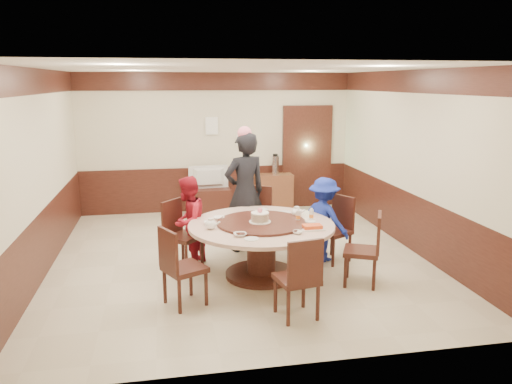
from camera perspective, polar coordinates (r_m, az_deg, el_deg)
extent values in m
plane|color=beige|center=(7.66, -1.89, -7.51)|extent=(6.00, 6.00, 0.00)
plane|color=white|center=(7.20, -2.06, 13.93)|extent=(6.00, 6.00, 0.00)
cube|color=beige|center=(10.25, -4.51, 5.63)|extent=(5.50, 0.04, 2.80)
cube|color=beige|center=(4.42, 3.89, -3.54)|extent=(5.50, 0.04, 2.80)
cube|color=beige|center=(7.41, -23.50, 1.98)|extent=(0.04, 6.00, 2.80)
cube|color=beige|center=(8.17, 17.50, 3.33)|extent=(0.04, 6.00, 2.80)
cube|color=#3A1812|center=(7.52, -1.92, -4.29)|extent=(5.50, 6.00, 0.90)
cube|color=#3A1812|center=(7.20, -2.05, 12.53)|extent=(5.50, 6.00, 0.35)
cube|color=#3A1812|center=(10.61, 5.83, 3.93)|extent=(1.05, 0.08, 2.18)
cube|color=#86CF91|center=(10.63, 5.80, 3.95)|extent=(0.88, 0.02, 2.05)
cylinder|color=#3A1812|center=(6.96, 0.61, -9.34)|extent=(0.99, 0.99, 0.06)
cylinder|color=#3A1812|center=(6.85, 0.62, -6.81)|extent=(0.39, 0.39, 0.65)
cylinder|color=#CFA996|center=(6.74, 0.63, -3.84)|extent=(1.97, 1.97, 0.05)
cylinder|color=#3A1812|center=(6.72, 0.63, -3.51)|extent=(1.20, 1.20, 0.03)
cube|color=#3A1812|center=(7.48, 8.78, -4.52)|extent=(0.60, 0.60, 0.06)
cube|color=#3A1812|center=(7.56, 9.93, -2.25)|extent=(0.23, 0.39, 0.50)
cube|color=#3A1812|center=(7.55, 8.72, -6.26)|extent=(0.36, 0.36, 0.42)
cube|color=#3A1812|center=(8.00, 0.01, -3.23)|extent=(0.59, 0.59, 0.06)
cube|color=#3A1812|center=(8.13, 0.39, -1.01)|extent=(0.40, 0.22, 0.50)
cube|color=#3A1812|center=(8.07, 0.01, -4.87)|extent=(0.36, 0.36, 0.42)
cube|color=#3A1812|center=(7.23, -8.23, -5.11)|extent=(0.62, 0.62, 0.06)
cube|color=#3A1812|center=(7.28, -9.58, -2.80)|extent=(0.31, 0.34, 0.50)
cube|color=#3A1812|center=(7.30, -8.17, -6.90)|extent=(0.36, 0.36, 0.42)
cube|color=#3A1812|center=(6.04, -8.14, -8.67)|extent=(0.59, 0.59, 0.06)
cube|color=#3A1812|center=(5.86, -10.02, -6.62)|extent=(0.23, 0.39, 0.50)
cube|color=#3A1812|center=(6.14, -8.07, -10.76)|extent=(0.36, 0.36, 0.42)
cube|color=#3A1812|center=(5.71, 4.66, -9.89)|extent=(0.51, 0.51, 0.06)
cube|color=#3A1812|center=(5.43, 5.67, -8.03)|extent=(0.42, 0.11, 0.50)
cube|color=#3A1812|center=(5.80, 4.62, -12.08)|extent=(0.36, 0.36, 0.42)
cube|color=#3A1812|center=(6.71, 11.93, -6.66)|extent=(0.58, 0.58, 0.06)
cube|color=#3A1812|center=(6.62, 13.85, -4.56)|extent=(0.21, 0.40, 0.50)
cube|color=#3A1812|center=(6.79, 11.83, -8.58)|extent=(0.36, 0.36, 0.42)
imported|color=black|center=(7.77, -1.28, -0.03)|extent=(0.78, 0.63, 1.87)
imported|color=#A51625|center=(7.21, -7.77, -3.39)|extent=(0.75, 0.80, 1.32)
imported|color=#172997|center=(7.46, 7.77, -3.12)|extent=(0.86, 0.93, 1.25)
cylinder|color=white|center=(6.69, 0.45, -3.41)|extent=(0.30, 0.30, 0.01)
cylinder|color=tan|center=(6.68, 0.46, -2.91)|extent=(0.24, 0.24, 0.11)
cylinder|color=white|center=(6.66, 0.46, -2.40)|extent=(0.24, 0.24, 0.01)
sphere|color=pink|center=(6.65, 0.46, -2.09)|extent=(0.07, 0.07, 0.07)
ellipsoid|color=white|center=(6.50, -5.20, -3.73)|extent=(0.17, 0.15, 0.13)
ellipsoid|color=white|center=(7.09, 4.68, -2.34)|extent=(0.17, 0.15, 0.13)
imported|color=white|center=(6.95, -4.28, -2.98)|extent=(0.16, 0.16, 0.04)
imported|color=white|center=(6.31, 4.78, -4.60)|extent=(0.13, 0.13, 0.04)
imported|color=white|center=(6.19, -1.83, -4.88)|extent=(0.16, 0.16, 0.04)
imported|color=white|center=(6.74, 6.20, -3.48)|extent=(0.14, 0.14, 0.04)
imported|color=white|center=(6.73, -5.32, -3.52)|extent=(0.16, 0.16, 0.04)
imported|color=white|center=(7.33, 0.89, -2.12)|extent=(0.14, 0.14, 0.04)
cylinder|color=white|center=(6.07, -0.50, -5.38)|extent=(0.18, 0.18, 0.01)
cylinder|color=white|center=(7.29, 3.34, -2.33)|extent=(0.18, 0.18, 0.01)
cube|color=white|center=(6.51, 6.44, -4.20)|extent=(0.30, 0.20, 0.02)
cube|color=#E64C1A|center=(6.50, 6.45, -3.93)|extent=(0.24, 0.15, 0.04)
cylinder|color=white|center=(6.82, 4.83, -2.77)|extent=(0.06, 0.06, 0.16)
cylinder|color=white|center=(6.88, 6.35, -2.66)|extent=(0.06, 0.06, 0.16)
cube|color=#3A1812|center=(10.18, -5.33, -1.01)|extent=(0.85, 0.45, 0.50)
imported|color=#949497|center=(10.08, -5.38, 1.66)|extent=(0.81, 0.16, 0.46)
cube|color=brown|center=(10.38, 1.93, 0.01)|extent=(0.80, 0.40, 0.75)
cylinder|color=silver|center=(10.29, 2.21, 3.10)|extent=(0.15, 0.15, 0.38)
cube|color=white|center=(10.15, -5.08, 7.54)|extent=(0.25, 0.00, 0.35)
cube|color=white|center=(10.27, -1.42, 5.96)|extent=(0.30, 0.00, 0.22)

